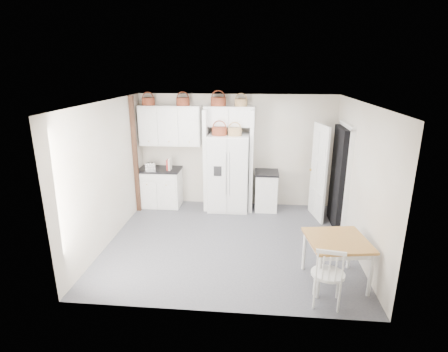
# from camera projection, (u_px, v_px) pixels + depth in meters

# --- Properties ---
(floor) EXTENTS (4.50, 4.50, 0.00)m
(floor) POSITION_uv_depth(u_px,v_px,m) (229.00, 242.00, 6.62)
(floor) COLOR #3E3F4B
(floor) RESTS_ON ground
(ceiling) EXTENTS (4.50, 4.50, 0.00)m
(ceiling) POSITION_uv_depth(u_px,v_px,m) (230.00, 102.00, 5.85)
(ceiling) COLOR white
(ceiling) RESTS_ON wall_back
(wall_back) EXTENTS (4.50, 0.00, 4.50)m
(wall_back) POSITION_uv_depth(u_px,v_px,m) (236.00, 151.00, 8.14)
(wall_back) COLOR silver
(wall_back) RESTS_ON floor
(wall_left) EXTENTS (0.00, 4.00, 4.00)m
(wall_left) POSITION_uv_depth(u_px,v_px,m) (108.00, 173.00, 6.43)
(wall_left) COLOR silver
(wall_left) RESTS_ON floor
(wall_right) EXTENTS (0.00, 4.00, 4.00)m
(wall_right) POSITION_uv_depth(u_px,v_px,m) (359.00, 180.00, 6.04)
(wall_right) COLOR silver
(wall_right) RESTS_ON floor
(refrigerator) EXTENTS (0.90, 0.73, 1.75)m
(refrigerator) POSITION_uv_depth(u_px,v_px,m) (229.00, 173.00, 7.95)
(refrigerator) COLOR silver
(refrigerator) RESTS_ON floor
(base_cab_left) EXTENTS (0.94, 0.60, 0.87)m
(base_cab_left) POSITION_uv_depth(u_px,v_px,m) (161.00, 188.00, 8.26)
(base_cab_left) COLOR white
(base_cab_left) RESTS_ON floor
(base_cab_right) EXTENTS (0.49, 0.59, 0.86)m
(base_cab_right) POSITION_uv_depth(u_px,v_px,m) (266.00, 191.00, 8.05)
(base_cab_right) COLOR white
(base_cab_right) RESTS_ON floor
(dining_table) EXTENTS (0.98, 0.98, 0.72)m
(dining_table) POSITION_uv_depth(u_px,v_px,m) (335.00, 261.00, 5.28)
(dining_table) COLOR #9C5C2A
(dining_table) RESTS_ON floor
(windsor_chair) EXTENTS (0.51, 0.48, 0.93)m
(windsor_chair) POSITION_uv_depth(u_px,v_px,m) (328.00, 274.00, 4.76)
(windsor_chair) COLOR white
(windsor_chair) RESTS_ON floor
(counter_left) EXTENTS (0.98, 0.63, 0.04)m
(counter_left) POSITION_uv_depth(u_px,v_px,m) (159.00, 169.00, 8.13)
(counter_left) COLOR black
(counter_left) RESTS_ON base_cab_left
(counter_right) EXTENTS (0.53, 0.63, 0.04)m
(counter_right) POSITION_uv_depth(u_px,v_px,m) (267.00, 173.00, 7.91)
(counter_right) COLOR black
(counter_right) RESTS_ON base_cab_right
(toaster) EXTENTS (0.25, 0.18, 0.16)m
(toaster) POSITION_uv_depth(u_px,v_px,m) (150.00, 166.00, 8.04)
(toaster) COLOR silver
(toaster) RESTS_ON counter_left
(cookbook_red) EXTENTS (0.04, 0.16, 0.24)m
(cookbook_red) POSITION_uv_depth(u_px,v_px,m) (168.00, 165.00, 7.99)
(cookbook_red) COLOR #B52825
(cookbook_red) RESTS_ON counter_left
(cookbook_cream) EXTENTS (0.05, 0.18, 0.26)m
(cookbook_cream) POSITION_uv_depth(u_px,v_px,m) (170.00, 164.00, 7.98)
(cookbook_cream) COLOR beige
(cookbook_cream) RESTS_ON counter_left
(basket_upper_a) EXTENTS (0.29, 0.29, 0.16)m
(basket_upper_a) POSITION_uv_depth(u_px,v_px,m) (148.00, 102.00, 7.82)
(basket_upper_a) COLOR #592B12
(basket_upper_a) RESTS_ON upper_cabinet
(basket_upper_c) EXTENTS (0.30, 0.30, 0.17)m
(basket_upper_c) POSITION_uv_depth(u_px,v_px,m) (183.00, 102.00, 7.74)
(basket_upper_c) COLOR #592B12
(basket_upper_c) RESTS_ON upper_cabinet
(basket_bridge_a) EXTENTS (0.33, 0.33, 0.19)m
(basket_bridge_a) POSITION_uv_depth(u_px,v_px,m) (218.00, 102.00, 7.67)
(basket_bridge_a) COLOR #592B12
(basket_bridge_a) RESTS_ON bridge_cabinet
(basket_bridge_b) EXTENTS (0.27, 0.27, 0.16)m
(basket_bridge_b) POSITION_uv_depth(u_px,v_px,m) (241.00, 103.00, 7.63)
(basket_bridge_b) COLOR olive
(basket_bridge_b) RESTS_ON bridge_cabinet
(basket_fridge_a) EXTENTS (0.33, 0.33, 0.17)m
(basket_fridge_a) POSITION_uv_depth(u_px,v_px,m) (219.00, 131.00, 7.58)
(basket_fridge_a) COLOR #592B12
(basket_fridge_a) RESTS_ON refrigerator
(basket_fridge_b) EXTENTS (0.30, 0.30, 0.16)m
(basket_fridge_b) POSITION_uv_depth(u_px,v_px,m) (235.00, 132.00, 7.56)
(basket_fridge_b) COLOR olive
(basket_fridge_b) RESTS_ON refrigerator
(upper_cabinet) EXTENTS (1.40, 0.34, 0.90)m
(upper_cabinet) POSITION_uv_depth(u_px,v_px,m) (170.00, 126.00, 7.93)
(upper_cabinet) COLOR white
(upper_cabinet) RESTS_ON wall_back
(bridge_cabinet) EXTENTS (1.12, 0.34, 0.45)m
(bridge_cabinet) POSITION_uv_depth(u_px,v_px,m) (229.00, 116.00, 7.74)
(bridge_cabinet) COLOR white
(bridge_cabinet) RESTS_ON wall_back
(fridge_panel_left) EXTENTS (0.08, 0.60, 2.30)m
(fridge_panel_left) POSITION_uv_depth(u_px,v_px,m) (207.00, 160.00, 7.95)
(fridge_panel_left) COLOR white
(fridge_panel_left) RESTS_ON floor
(fridge_panel_right) EXTENTS (0.08, 0.60, 2.30)m
(fridge_panel_right) POSITION_uv_depth(u_px,v_px,m) (251.00, 161.00, 7.86)
(fridge_panel_right) COLOR white
(fridge_panel_right) RESTS_ON floor
(trim_post) EXTENTS (0.09, 0.09, 2.60)m
(trim_post) POSITION_uv_depth(u_px,v_px,m) (135.00, 156.00, 7.71)
(trim_post) COLOR black
(trim_post) RESTS_ON floor
(doorway_void) EXTENTS (0.18, 0.85, 2.05)m
(doorway_void) POSITION_uv_depth(u_px,v_px,m) (339.00, 178.00, 7.08)
(doorway_void) COLOR black
(doorway_void) RESTS_ON floor
(door_slab) EXTENTS (0.21, 0.79, 2.05)m
(door_slab) POSITION_uv_depth(u_px,v_px,m) (319.00, 172.00, 7.43)
(door_slab) COLOR white
(door_slab) RESTS_ON floor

